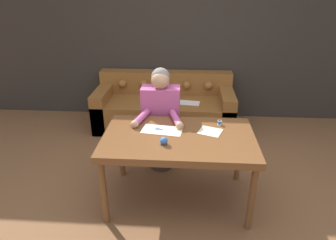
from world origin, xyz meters
name	(u,v)px	position (x,y,z in m)	size (l,w,h in m)	color
ground_plane	(182,201)	(0.00, 0.00, 0.00)	(16.00, 16.00, 0.00)	brown
wall_back	(187,36)	(0.00, 2.24, 1.30)	(8.00, 0.06, 2.60)	#2D2823
dining_table	(179,142)	(-0.05, 0.05, 0.68)	(1.45, 0.88, 0.75)	brown
couch	(165,107)	(-0.32, 1.80, 0.29)	(2.07, 0.86, 0.79)	brown
person	(161,120)	(-0.27, 0.63, 0.63)	(0.53, 0.62, 1.24)	#33281E
pattern_paper_main	(162,130)	(-0.22, 0.15, 0.75)	(0.42, 0.26, 0.00)	beige
pattern_paper_offcut	(210,131)	(0.25, 0.16, 0.75)	(0.27, 0.25, 0.00)	beige
scissors	(161,130)	(-0.23, 0.16, 0.75)	(0.20, 0.11, 0.01)	silver
thread_spool	(220,123)	(0.36, 0.32, 0.77)	(0.04, 0.04, 0.05)	#3366B2
pin_cushion	(164,141)	(-0.18, -0.12, 0.78)	(0.07, 0.07, 0.07)	#4C3828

